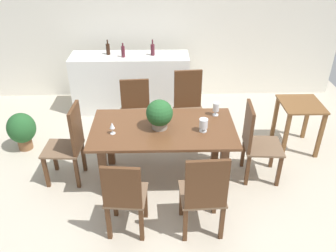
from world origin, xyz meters
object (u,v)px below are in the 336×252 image
at_px(chair_foot_end, 255,139).
at_px(side_table, 299,115).
at_px(potted_plant_floor, 22,129).
at_px(chair_near_right, 204,193).
at_px(dining_table, 163,136).
at_px(crystal_vase_left, 203,124).
at_px(wine_bottle_clear, 123,51).
at_px(chair_far_right, 188,103).
at_px(chair_head_end, 70,142).
at_px(wine_bottle_amber, 108,49).
at_px(chair_far_left, 136,108).
at_px(chair_near_left, 124,196).
at_px(kitchen_counter, 131,83).
at_px(flower_centerpiece, 160,114).
at_px(wine_glass, 112,126).
at_px(wine_bottle_tall, 153,49).
at_px(crystal_vase_center_near, 216,108).

bearing_deg(chair_foot_end, side_table, -46.38).
bearing_deg(potted_plant_floor, chair_near_right, -34.65).
bearing_deg(dining_table, crystal_vase_left, -11.48).
bearing_deg(wine_bottle_clear, chair_far_right, -41.25).
relative_size(dining_table, chair_foot_end, 1.71).
relative_size(chair_head_end, wine_bottle_amber, 4.24).
xyz_separation_m(chair_foot_end, wine_bottle_amber, (-2.04, 1.98, 0.52)).
height_order(chair_far_left, wine_bottle_amber, wine_bottle_amber).
relative_size(dining_table, wine_bottle_clear, 7.52).
xyz_separation_m(dining_table, potted_plant_floor, (-2.03, 0.71, -0.30)).
xyz_separation_m(chair_near_left, kitchen_counter, (-0.13, 2.89, -0.04)).
distance_m(crystal_vase_left, kitchen_counter, 2.29).
bearing_deg(side_table, chair_head_end, -167.88).
distance_m(chair_head_end, flower_centerpiece, 1.17).
distance_m(chair_far_left, wine_glass, 1.15).
distance_m(chair_far_left, wine_bottle_tall, 1.16).
distance_m(crystal_vase_left, side_table, 1.67).
xyz_separation_m(chair_far_right, kitchen_counter, (-0.92, 0.96, -0.09)).
bearing_deg(dining_table, chair_near_right, -67.66).
bearing_deg(chair_near_right, wine_bottle_clear, -73.00).
height_order(dining_table, wine_bottle_clear, wine_bottle_clear).
height_order(wine_glass, kitchen_counter, kitchen_counter).
xyz_separation_m(chair_near_left, flower_centerpiece, (0.36, 0.95, 0.42)).
xyz_separation_m(kitchen_counter, wine_bottle_amber, (-0.35, 0.06, 0.59)).
distance_m(chair_far_right, chair_head_end, 1.82).
relative_size(crystal_vase_center_near, wine_bottle_tall, 0.68).
height_order(chair_near_left, wine_bottle_tall, wine_bottle_tall).
relative_size(chair_far_left, wine_glass, 6.32).
bearing_deg(potted_plant_floor, chair_head_end, -38.98).
distance_m(dining_table, chair_far_right, 1.05).
bearing_deg(wine_bottle_amber, wine_bottle_tall, -3.96).
height_order(kitchen_counter, potted_plant_floor, kitchen_counter).
relative_size(crystal_vase_center_near, side_table, 0.24).
bearing_deg(crystal_vase_center_near, wine_glass, -161.98).
height_order(crystal_vase_left, kitchen_counter, kitchen_counter).
height_order(dining_table, chair_foot_end, chair_foot_end).
bearing_deg(dining_table, chair_far_right, 68.44).
relative_size(dining_table, flower_centerpiece, 4.79).
xyz_separation_m(chair_near_left, crystal_vase_center_near, (1.08, 1.25, 0.33)).
xyz_separation_m(chair_near_right, crystal_vase_center_near, (0.28, 1.26, 0.29)).
height_order(chair_far_right, wine_glass, chair_far_right).
distance_m(chair_far_right, wine_bottle_amber, 1.70).
xyz_separation_m(crystal_vase_left, wine_glass, (-1.07, -0.03, 0.00)).
relative_size(chair_foot_end, wine_bottle_tall, 3.92).
distance_m(chair_foot_end, kitchen_counter, 2.56).
xyz_separation_m(dining_table, chair_near_right, (0.40, -0.97, -0.06)).
xyz_separation_m(chair_far_right, potted_plant_floor, (-2.42, -0.26, -0.26)).
relative_size(chair_head_end, potted_plant_floor, 1.84).
bearing_deg(chair_near_left, wine_bottle_amber, -75.64).
xyz_separation_m(chair_foot_end, chair_near_right, (-0.75, -0.98, 0.01)).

